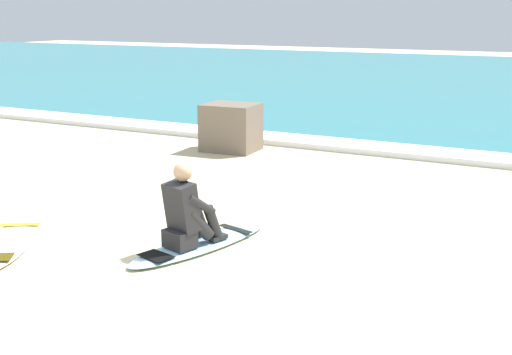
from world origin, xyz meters
The scene contains 7 objects.
ground_plane centered at (0.00, 0.00, 0.00)m, with size 80.00×80.00×0.00m, color beige.
sea centered at (0.00, 20.05, 0.05)m, with size 80.00×28.00×0.10m, color teal.
breaking_foam centered at (0.00, 6.35, 0.06)m, with size 80.00×0.90×0.11m, color white.
surfboard_main centered at (-0.15, 0.32, 0.04)m, with size 1.01×2.10×0.08m.
surfer_seated centered at (-0.20, 0.14, 0.44)m, with size 0.51×0.76×0.95m.
surfboard_spare_near centered at (-2.12, -0.64, 0.04)m, with size 1.46×1.83×0.08m.
shoreline_rock centered at (-2.51, 5.15, 0.44)m, with size 0.81×0.99×0.89m, color #756656.
Camera 1 is at (3.73, -5.73, 2.60)m, focal length 47.08 mm.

